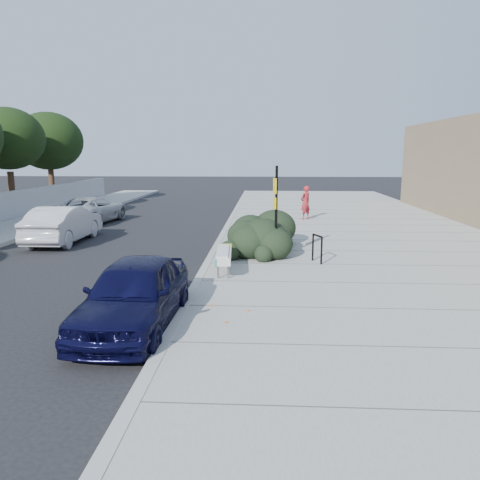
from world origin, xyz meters
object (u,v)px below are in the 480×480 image
object	(u,v)px
bike_rack	(317,246)
sign_post	(276,207)
bench	(224,255)
wagon_silver	(64,224)
pedestrian	(305,203)
sedan_navy	(134,294)
suv_silver	(91,210)

from	to	relation	value
bike_rack	sign_post	world-z (taller)	sign_post
bench	sign_post	bearing A→B (deg)	45.28
wagon_silver	pedestrian	xyz separation A→B (m)	(9.72, 5.99, 0.27)
bike_rack	pedestrian	bearing A→B (deg)	64.47
sedan_navy	wagon_silver	distance (m)	10.17
bench	suv_silver	xyz separation A→B (m)	(-7.47, 9.96, 0.03)
bench	wagon_silver	bearing A→B (deg)	140.72
sedan_navy	pedestrian	distance (m)	15.41
bike_rack	bench	bearing A→B (deg)	-178.22
bench	sign_post	xyz separation A→B (m)	(1.45, 1.64, 1.14)
bike_rack	sedan_navy	xyz separation A→B (m)	(-4.09, -5.20, 0.03)
wagon_silver	suv_silver	size ratio (longest dim) A/B	0.93
sign_post	pedestrian	bearing A→B (deg)	65.97
bike_rack	sign_post	bearing A→B (deg)	139.04
bike_rack	sign_post	xyz separation A→B (m)	(-1.25, 0.41, 1.11)
suv_silver	sign_post	bearing A→B (deg)	144.29
bench	sign_post	world-z (taller)	sign_post
bench	pedestrian	xyz separation A→B (m)	(3.13, 10.77, 0.36)
bench	sign_post	distance (m)	2.47
sign_post	bench	bearing A→B (deg)	-144.97
bike_rack	suv_silver	bearing A→B (deg)	116.44
wagon_silver	suv_silver	world-z (taller)	wagon_silver
sedan_navy	wagon_silver	world-z (taller)	wagon_silver
suv_silver	pedestrian	xyz separation A→B (m)	(10.60, 0.81, 0.34)
pedestrian	sedan_navy	bearing A→B (deg)	30.61
wagon_silver	bike_rack	bearing A→B (deg)	159.00
bench	bike_rack	bearing A→B (deg)	21.36
bench	sedan_navy	world-z (taller)	sedan_navy
pedestrian	suv_silver	bearing A→B (deg)	-37.95
bike_rack	wagon_silver	bearing A→B (deg)	136.20
bench	suv_silver	world-z (taller)	suv_silver
bench	wagon_silver	world-z (taller)	wagon_silver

